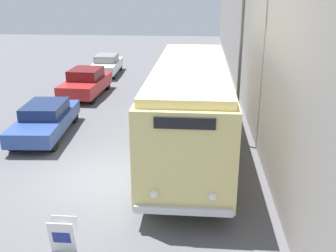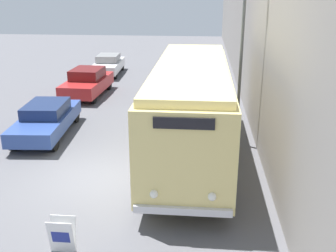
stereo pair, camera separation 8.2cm
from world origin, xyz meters
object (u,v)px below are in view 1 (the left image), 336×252
object	(u,v)px
parked_car_mid	(86,82)
vintage_bus	(190,105)
streetlamp	(243,19)
sign_board	(63,237)
parked_car_far	(107,64)
parked_car_near	(45,119)

from	to	relation	value
parked_car_mid	vintage_bus	bearing A→B (deg)	-50.36
streetlamp	parked_car_mid	world-z (taller)	streetlamp
sign_board	parked_car_mid	world-z (taller)	parked_car_mid
parked_car_mid	parked_car_far	bearing A→B (deg)	93.75
streetlamp	parked_car_near	xyz separation A→B (m)	(-7.98, 0.28, -4.17)
parked_car_near	vintage_bus	bearing A→B (deg)	-18.97
vintage_bus	parked_car_far	size ratio (longest dim) A/B	2.22
parked_car_far	parked_car_near	bearing A→B (deg)	-91.29
vintage_bus	parked_car_far	xyz separation A→B (m)	(-6.44, 14.03, -1.25)
parked_car_mid	parked_car_far	distance (m)	5.90
parked_car_near	parked_car_far	bearing A→B (deg)	87.30
vintage_bus	parked_car_near	world-z (taller)	vintage_bus
parked_car_mid	parked_car_far	xyz separation A→B (m)	(-0.18, 5.90, -0.06)
vintage_bus	parked_car_near	size ratio (longest dim) A/B	2.04
sign_board	parked_car_near	size ratio (longest dim) A/B	0.19
vintage_bus	parked_car_mid	world-z (taller)	vintage_bus
sign_board	parked_car_far	world-z (taller)	parked_car_far
parked_car_mid	sign_board	bearing A→B (deg)	-74.17
vintage_bus	streetlamp	bearing A→B (deg)	37.15
streetlamp	parked_car_far	distance (m)	15.67
streetlamp	sign_board	bearing A→B (deg)	-122.03
vintage_bus	parked_car_near	xyz separation A→B (m)	(-6.16, 1.65, -1.26)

